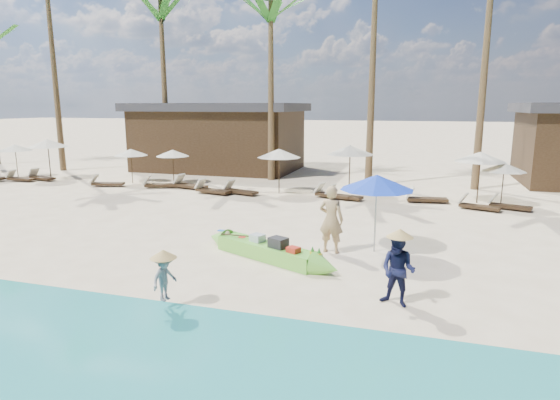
% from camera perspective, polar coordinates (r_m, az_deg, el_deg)
% --- Properties ---
extents(ground, '(240.00, 240.00, 0.00)m').
position_cam_1_polar(ground, '(12.55, -6.66, -8.03)').
color(ground, beige).
rests_on(ground, ground).
extents(wet_sand_strip, '(240.00, 4.50, 0.01)m').
position_cam_1_polar(wet_sand_strip, '(8.62, -20.72, -18.27)').
color(wet_sand_strip, tan).
rests_on(wet_sand_strip, ground).
extents(green_canoe, '(4.96, 2.47, 0.67)m').
position_cam_1_polar(green_canoe, '(13.03, -1.60, -6.17)').
color(green_canoe, '#69C73C').
rests_on(green_canoe, ground).
extents(tourist, '(0.77, 0.56, 1.96)m').
position_cam_1_polar(tourist, '(13.42, 6.26, -2.37)').
color(tourist, tan).
rests_on(tourist, ground).
extents(vendor_green, '(0.91, 0.81, 1.56)m').
position_cam_1_polar(vendor_green, '(10.22, 14.19, -8.30)').
color(vendor_green, '#131636').
rests_on(vendor_green, ground).
extents(vendor_yellow, '(0.51, 0.70, 0.98)m').
position_cam_1_polar(vendor_yellow, '(10.10, -13.91, -9.19)').
color(vendor_yellow, gray).
rests_on(vendor_yellow, ground).
extents(blue_umbrella, '(2.10, 2.10, 2.26)m').
position_cam_1_polar(blue_umbrella, '(13.49, 11.73, 2.13)').
color(blue_umbrella, '#99999E').
rests_on(blue_umbrella, ground).
extents(resort_parasol_1, '(1.88, 1.88, 1.94)m').
position_cam_1_polar(resort_parasol_1, '(31.46, -29.60, 5.57)').
color(resort_parasol_1, '#352515').
rests_on(resort_parasol_1, ground).
extents(lounger_1_right, '(1.65, 0.53, 0.56)m').
position_cam_1_polar(lounger_1_right, '(29.88, -29.17, 2.35)').
color(lounger_1_right, '#352515').
rests_on(lounger_1_right, ground).
extents(resort_parasol_2, '(2.22, 2.22, 2.29)m').
position_cam_1_polar(resort_parasol_2, '(29.72, -26.48, 6.22)').
color(resort_parasol_2, '#352515').
rests_on(resort_parasol_2, ground).
extents(lounger_2_left, '(1.80, 0.87, 0.59)m').
position_cam_1_polar(lounger_2_left, '(29.71, -27.13, 2.52)').
color(lounger_2_left, '#352515').
rests_on(lounger_2_left, ground).
extents(resort_parasol_3, '(1.81, 1.81, 1.86)m').
position_cam_1_polar(resort_parasol_3, '(26.62, -17.73, 5.56)').
color(resort_parasol_3, '#352515').
rests_on(resort_parasol_3, ground).
extents(lounger_3_left, '(1.77, 0.97, 0.58)m').
position_cam_1_polar(lounger_3_left, '(26.09, -20.48, 1.98)').
color(lounger_3_left, '#352515').
rests_on(lounger_3_left, ground).
extents(lounger_3_right, '(1.80, 1.07, 0.58)m').
position_cam_1_polar(lounger_3_right, '(24.80, -14.55, 1.88)').
color(lounger_3_right, '#352515').
rests_on(lounger_3_right, ground).
extents(resort_parasol_4, '(1.78, 1.78, 1.84)m').
position_cam_1_polar(resort_parasol_4, '(25.80, -12.96, 5.60)').
color(resort_parasol_4, '#352515').
rests_on(resort_parasol_4, ground).
extents(lounger_4_left, '(1.96, 1.00, 0.64)m').
position_cam_1_polar(lounger_4_left, '(24.19, -11.04, 1.85)').
color(lounger_4_left, '#352515').
rests_on(lounger_4_left, ground).
extents(lounger_4_right, '(1.95, 0.98, 0.63)m').
position_cam_1_polar(lounger_4_right, '(22.65, -8.36, 1.28)').
color(lounger_4_right, '#352515').
rests_on(lounger_4_right, ground).
extents(resort_parasol_5, '(2.08, 2.08, 2.15)m').
position_cam_1_polar(resort_parasol_5, '(22.30, -0.12, 5.72)').
color(resort_parasol_5, '#352515').
rests_on(resort_parasol_5, ground).
extents(lounger_5_left, '(1.83, 1.01, 0.59)m').
position_cam_1_polar(lounger_5_left, '(22.34, -4.99, 1.19)').
color(lounger_5_left, '#352515').
rests_on(lounger_5_left, ground).
extents(resort_parasol_6, '(2.24, 2.24, 2.31)m').
position_cam_1_polar(resort_parasol_6, '(22.61, 8.55, 6.05)').
color(resort_parasol_6, '#352515').
rests_on(resort_parasol_6, ground).
extents(lounger_6_left, '(1.86, 1.04, 0.61)m').
position_cam_1_polar(lounger_6_left, '(21.45, 6.26, 0.74)').
color(lounger_6_left, '#352515').
rests_on(lounger_6_left, ground).
extents(lounger_6_right, '(1.77, 0.95, 0.58)m').
position_cam_1_polar(lounger_6_right, '(21.25, 7.59, 0.58)').
color(lounger_6_right, '#352515').
rests_on(lounger_6_right, ground).
extents(resort_parasol_7, '(2.16, 2.16, 2.23)m').
position_cam_1_polar(resort_parasol_7, '(21.83, 23.26, 4.86)').
color(resort_parasol_7, '#352515').
rests_on(resort_parasol_7, ground).
extents(lounger_7_left, '(1.87, 0.81, 0.61)m').
position_cam_1_polar(lounger_7_left, '(21.32, 17.15, 0.24)').
color(lounger_7_left, '#352515').
rests_on(lounger_7_left, ground).
extents(lounger_7_right, '(1.71, 1.03, 0.56)m').
position_cam_1_polar(lounger_7_right, '(20.61, 22.87, -0.59)').
color(lounger_7_right, '#352515').
rests_on(lounger_7_right, ground).
extents(resort_parasol_8, '(1.77, 1.77, 1.82)m').
position_cam_1_polar(resort_parasol_8, '(21.61, 25.67, 3.62)').
color(resort_parasol_8, '#352515').
rests_on(resort_parasol_8, ground).
extents(lounger_8_left, '(1.71, 1.02, 0.56)m').
position_cam_1_polar(lounger_8_left, '(21.16, 25.99, -0.56)').
color(lounger_8_left, '#352515').
rests_on(lounger_8_left, ground).
extents(palm_2, '(2.08, 2.08, 11.33)m').
position_cam_1_polar(palm_2, '(30.47, -14.30, 20.61)').
color(palm_2, brown).
rests_on(palm_2, ground).
extents(palm_3, '(2.08, 2.08, 10.52)m').
position_cam_1_polar(palm_3, '(26.75, -1.14, 20.96)').
color(palm_3, brown).
rests_on(palm_3, ground).
extents(pavilion_west, '(10.80, 6.60, 4.30)m').
position_cam_1_polar(pavilion_west, '(31.14, -7.45, 7.74)').
color(pavilion_west, '#352515').
rests_on(pavilion_west, ground).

